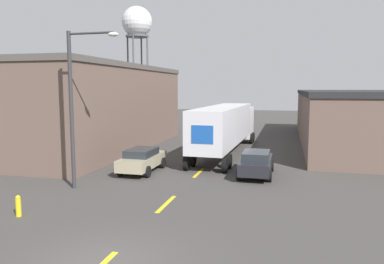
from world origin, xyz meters
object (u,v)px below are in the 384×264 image
semi_truck (227,125)px  parked_car_left_far (142,159)px  water_tower (137,24)px  fire_hydrant (18,206)px  street_lamp (77,98)px  parked_car_right_mid (256,163)px

semi_truck → parked_car_left_far: semi_truck is taller
water_tower → fire_hydrant: size_ratio=21.27×
street_lamp → water_tower: bearing=108.6°
parked_car_left_far → parked_car_right_mid: size_ratio=1.00×
parked_car_left_far → water_tower: (-16.34, 39.01, 15.19)m
parked_car_left_far → water_tower: 44.93m
parked_car_left_far → street_lamp: street_lamp is taller
parked_car_left_far → fire_hydrant: bearing=-101.7°
fire_hydrant → semi_truck: bearing=70.7°
parked_car_left_far → fire_hydrant: parked_car_left_far is taller
parked_car_left_far → water_tower: water_tower is taller
water_tower → street_lamp: water_tower is taller
parked_car_right_mid → fire_hydrant: (-8.85, -9.66, -0.35)m
semi_truck → fire_hydrant: bearing=-107.4°
semi_truck → parked_car_right_mid: semi_truck is taller
semi_truck → fire_hydrant: 17.96m
fire_hydrant → parked_car_right_mid: bearing=47.5°
semi_truck → street_lamp: street_lamp is taller
fire_hydrant → street_lamp: bearing=88.0°
parked_car_left_far → parked_car_right_mid: (7.00, 0.74, 0.00)m
street_lamp → fire_hydrant: (-0.15, -4.44, -4.27)m
fire_hydrant → water_tower: bearing=106.8°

